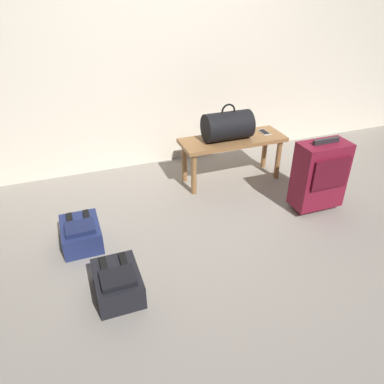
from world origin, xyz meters
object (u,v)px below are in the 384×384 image
(backpack_dark, at_px, (118,283))
(backpack_navy, at_px, (81,233))
(bench, at_px, (233,145))
(duffel_bag_black, at_px, (228,126))
(cell_phone, at_px, (264,132))
(suitcase_upright_burgundy, at_px, (320,175))

(backpack_dark, xyz_separation_m, backpack_navy, (-0.16, 0.61, 0.00))
(bench, xyz_separation_m, duffel_bag_black, (-0.06, 0.00, 0.20))
(duffel_bag_black, relative_size, cell_phone, 3.06)
(duffel_bag_black, xyz_separation_m, cell_phone, (0.41, 0.03, -0.13))
(suitcase_upright_burgundy, bearing_deg, backpack_navy, 174.03)
(bench, bearing_deg, cell_phone, 4.19)
(duffel_bag_black, height_order, backpack_navy, duffel_bag_black)
(cell_phone, xyz_separation_m, suitcase_upright_burgundy, (0.10, -0.76, -0.11))
(bench, height_order, suitcase_upright_burgundy, suitcase_upright_burgundy)
(duffel_bag_black, distance_m, suitcase_upright_burgundy, 0.93)
(backpack_navy, bearing_deg, suitcase_upright_burgundy, -5.97)
(backpack_navy, bearing_deg, backpack_dark, -74.82)
(bench, distance_m, backpack_dark, 1.77)
(duffel_bag_black, bearing_deg, bench, -0.00)
(duffel_bag_black, bearing_deg, cell_phone, 3.55)
(duffel_bag_black, distance_m, cell_phone, 0.43)
(cell_phone, distance_m, backpack_dark, 2.07)
(bench, distance_m, cell_phone, 0.36)
(duffel_bag_black, xyz_separation_m, backpack_navy, (-1.43, -0.53, -0.47))
(suitcase_upright_burgundy, bearing_deg, duffel_bag_black, 124.94)
(duffel_bag_black, bearing_deg, backpack_navy, -159.64)
(backpack_dark, bearing_deg, backpack_navy, 105.18)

